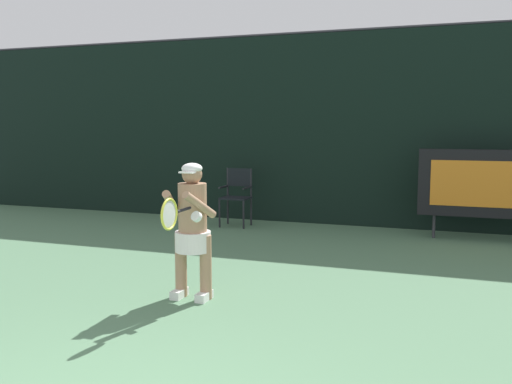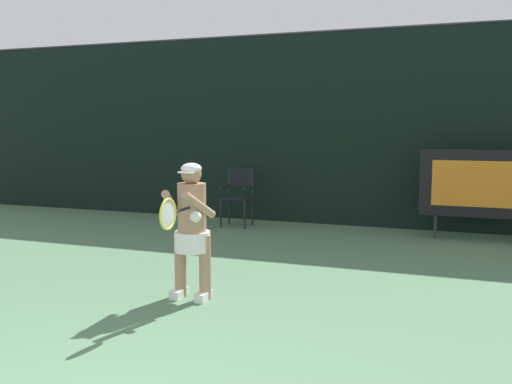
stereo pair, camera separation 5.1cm
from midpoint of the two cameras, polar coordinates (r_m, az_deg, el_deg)
The scene contains 6 objects.
backdrop_screen at distance 10.64m, azimuth 9.70°, elevation 6.31°, with size 18.00×0.12×3.66m.
scoreboard at distance 9.77m, azimuth 22.99°, elevation 0.76°, with size 2.20×0.21×1.50m.
umpire_chair at distance 10.49m, azimuth -1.71°, elevation -0.13°, with size 0.52×0.44×1.08m.
water_bottle at distance 10.29m, azimuth -5.24°, elevation -3.09°, with size 0.07×0.07×0.27m.
tennis_player at distance 6.09m, azimuth -6.36°, elevation -3.36°, with size 0.53×0.61×1.49m.
tennis_racket at distance 5.42m, azimuth -8.61°, elevation -2.22°, with size 0.03×0.60×0.31m.
Camera 2 is at (1.93, -1.96, 1.89)m, focal length 39.11 mm.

